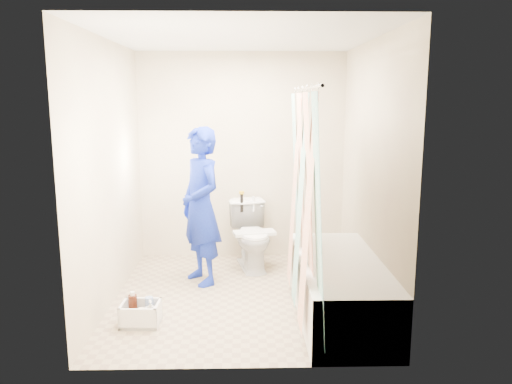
{
  "coord_description": "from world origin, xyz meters",
  "views": [
    {
      "loc": [
        0.04,
        -4.53,
        1.87
      ],
      "look_at": [
        0.14,
        0.27,
        0.97
      ],
      "focal_mm": 35.0,
      "sensor_mm": 36.0,
      "label": 1
    }
  ],
  "objects_px": {
    "plumber": "(201,206)",
    "cleaning_caddy": "(142,315)",
    "bathtub": "(339,285)",
    "toilet": "(252,236)"
  },
  "relations": [
    {
      "from": "bathtub",
      "to": "cleaning_caddy",
      "type": "relative_size",
      "value": 5.4
    },
    {
      "from": "toilet",
      "to": "cleaning_caddy",
      "type": "height_order",
      "value": "toilet"
    },
    {
      "from": "bathtub",
      "to": "cleaning_caddy",
      "type": "distance_m",
      "value": 1.7
    },
    {
      "from": "plumber",
      "to": "cleaning_caddy",
      "type": "xyz_separation_m",
      "value": [
        -0.42,
        -1.0,
        -0.71
      ]
    },
    {
      "from": "bathtub",
      "to": "plumber",
      "type": "relative_size",
      "value": 1.09
    },
    {
      "from": "plumber",
      "to": "bathtub",
      "type": "bearing_deg",
      "value": 24.56
    },
    {
      "from": "bathtub",
      "to": "toilet",
      "type": "distance_m",
      "value": 1.47
    },
    {
      "from": "toilet",
      "to": "cleaning_caddy",
      "type": "relative_size",
      "value": 2.27
    },
    {
      "from": "bathtub",
      "to": "toilet",
      "type": "xyz_separation_m",
      "value": [
        -0.74,
        1.27,
        0.1
      ]
    },
    {
      "from": "bathtub",
      "to": "plumber",
      "type": "bearing_deg",
      "value": 146.56
    }
  ]
}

